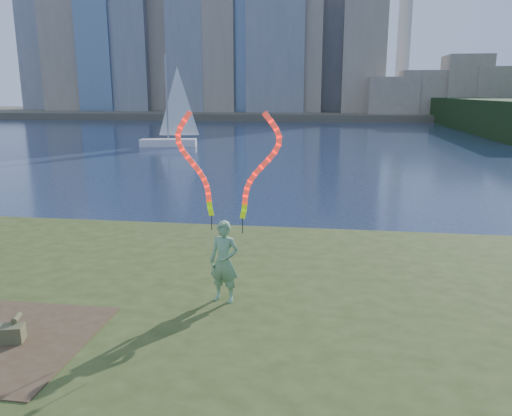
# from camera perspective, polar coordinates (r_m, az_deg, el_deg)

# --- Properties ---
(ground) EXTENTS (320.00, 320.00, 0.00)m
(ground) POSITION_cam_1_polar(r_m,az_deg,el_deg) (11.61, -8.88, -11.64)
(ground) COLOR #1B2944
(ground) RESTS_ON ground
(grassy_knoll) EXTENTS (20.00, 18.00, 0.80)m
(grassy_knoll) POSITION_cam_1_polar(r_m,az_deg,el_deg) (9.53, -13.12, -15.37)
(grassy_knoll) COLOR #354418
(grassy_knoll) RESTS_ON ground
(far_shore) EXTENTS (320.00, 40.00, 1.20)m
(far_shore) POSITION_cam_1_polar(r_m,az_deg,el_deg) (105.19, 6.64, 10.67)
(far_shore) COLOR #504B3B
(far_shore) RESTS_ON ground
(woman_with_ribbons) EXTENTS (2.01, 0.57, 4.00)m
(woman_with_ribbons) POSITION_cam_1_polar(r_m,az_deg,el_deg) (9.63, -3.60, -2.69)
(woman_with_ribbons) COLOR #17681C
(woman_with_ribbons) RESTS_ON grassy_knoll
(canvas_bag) EXTENTS (0.48, 0.54, 0.40)m
(canvas_bag) POSITION_cam_1_polar(r_m,az_deg,el_deg) (9.37, -26.22, -12.70)
(canvas_bag) COLOR brown
(canvas_bag) RESTS_ON grassy_knoll
(sailboat) EXTENTS (5.45, 2.50, 8.18)m
(sailboat) POSITION_cam_1_polar(r_m,az_deg,el_deg) (46.76, -9.69, 8.69)
(sailboat) COLOR white
(sailboat) RESTS_ON ground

